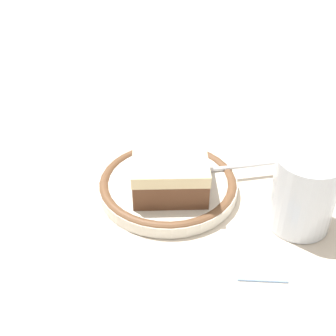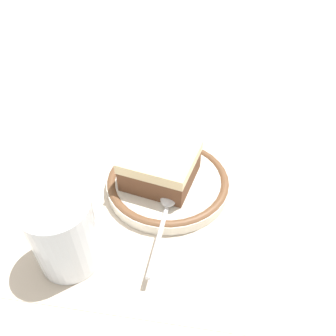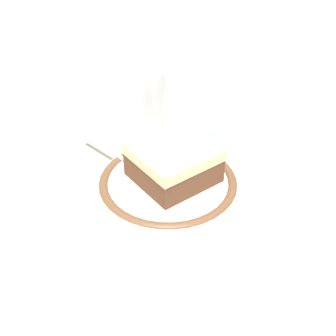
% 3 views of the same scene
% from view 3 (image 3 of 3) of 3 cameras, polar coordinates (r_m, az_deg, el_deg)
% --- Properties ---
extents(ground_plane, '(2.40, 2.40, 0.00)m').
position_cam_3_polar(ground_plane, '(0.60, 0.27, -1.07)').
color(ground_plane, '#B7B2A8').
extents(placemat, '(0.43, 0.34, 0.00)m').
position_cam_3_polar(placemat, '(0.60, 0.27, -1.01)').
color(placemat, beige).
rests_on(placemat, ground_plane).
extents(plate, '(0.17, 0.17, 0.02)m').
position_cam_3_polar(plate, '(0.57, 0.00, -2.05)').
color(plate, silver).
rests_on(plate, placemat).
extents(cake_slice, '(0.11, 0.10, 0.05)m').
position_cam_3_polar(cake_slice, '(0.56, 0.68, 0.69)').
color(cake_slice, brown).
rests_on(cake_slice, plate).
extents(spoon, '(0.02, 0.13, 0.01)m').
position_cam_3_polar(spoon, '(0.59, -4.51, 0.66)').
color(spoon, silver).
rests_on(spoon, plate).
extents(cup, '(0.07, 0.07, 0.09)m').
position_cam_3_polar(cup, '(0.68, -3.20, 8.06)').
color(cup, silver).
rests_on(cup, placemat).
extents(sugar_packet, '(0.04, 0.06, 0.01)m').
position_cam_3_polar(sugar_packet, '(0.70, 4.14, 5.36)').
color(sugar_packet, '#8CB2E0').
rests_on(sugar_packet, placemat).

